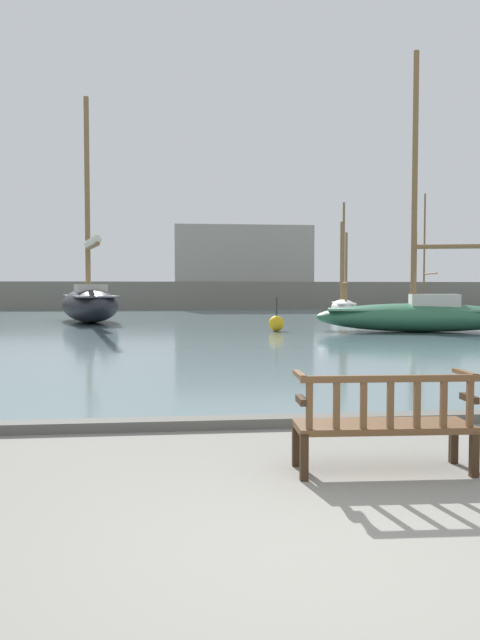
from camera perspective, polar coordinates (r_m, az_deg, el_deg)
The scene contains 10 objects.
ground_plane at distance 4.11m, azimuth 9.98°, elevation -21.23°, with size 160.00×160.00×0.00m, color gray.
harbor_water at distance 47.64m, azimuth -4.97°, elevation 0.84°, with size 100.00×80.00×0.08m, color slate.
quay_edge_kerb at distance 7.70m, azimuth 1.85°, elevation -9.28°, with size 40.00×0.30×0.12m, color #5B5954.
park_bench at distance 5.89m, azimuth 13.02°, elevation -9.04°, with size 1.62×0.59×0.92m.
sailboat_distant_harbor at distance 24.36m, azimuth 16.06°, elevation 0.62°, with size 7.92×4.00×10.39m.
sailboat_nearest_port at distance 38.73m, azimuth 9.43°, elevation 1.32°, with size 2.46×7.06×6.91m.
sailboat_mid_starboard at distance 31.30m, azimuth -13.63°, elevation 1.63°, with size 4.48×8.65×10.92m.
sailboat_nearest_starboard at distance 48.05m, azimuth 16.50°, elevation 1.52°, with size 1.40×5.94×8.63m.
channel_buoy at distance 23.74m, azimuth 3.36°, elevation -0.30°, with size 0.60×0.60×1.30m.
far_breakwater at distance 49.98m, azimuth -3.93°, elevation 3.18°, with size 55.53×2.40×6.79m.
Camera 1 is at (-1.06, -3.60, 1.67)m, focal length 35.00 mm.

